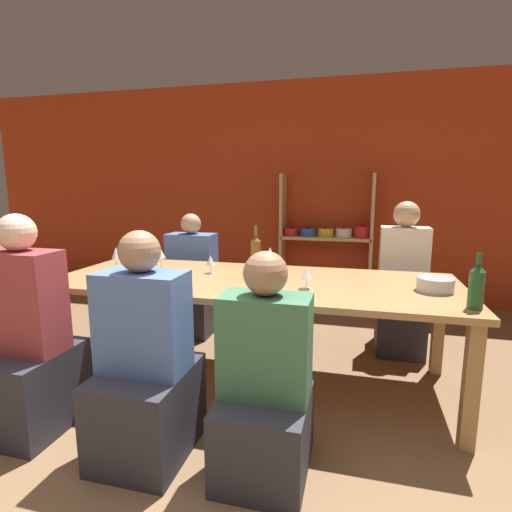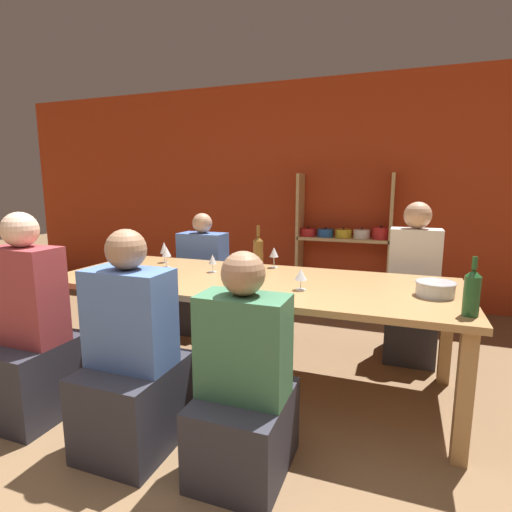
% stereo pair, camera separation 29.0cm
% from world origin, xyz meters
% --- Properties ---
extents(wall_back_red, '(8.80, 0.06, 2.70)m').
position_xyz_m(wall_back_red, '(0.00, 3.83, 1.35)').
color(wall_back_red, '#B23819').
rests_on(wall_back_red, ground_plane).
extents(shelf_unit, '(1.10, 0.30, 1.57)m').
position_xyz_m(shelf_unit, '(0.47, 3.63, 0.58)').
color(shelf_unit, tan).
rests_on(shelf_unit, ground_plane).
extents(dining_table, '(2.83, 1.10, 0.78)m').
position_xyz_m(dining_table, '(0.13, 1.43, 0.70)').
color(dining_table, '#AD7F4C').
rests_on(dining_table, ground_plane).
extents(mixing_bowl, '(0.23, 0.23, 0.09)m').
position_xyz_m(mixing_bowl, '(1.32, 1.40, 0.82)').
color(mixing_bowl, '#B7BABC').
rests_on(mixing_bowl, dining_table).
extents(wine_bottle_green, '(0.08, 0.08, 0.31)m').
position_xyz_m(wine_bottle_green, '(1.47, 1.05, 0.90)').
color(wine_bottle_green, '#1E4C23').
rests_on(wine_bottle_green, dining_table).
extents(wine_bottle_dark, '(0.08, 0.08, 0.36)m').
position_xyz_m(wine_bottle_dark, '(0.08, 1.70, 0.92)').
color(wine_bottle_dark, brown).
rests_on(wine_bottle_dark, dining_table).
extents(wine_glass_white_a, '(0.07, 0.07, 0.18)m').
position_xyz_m(wine_glass_white_a, '(-0.80, 1.75, 0.90)').
color(wine_glass_white_a, white).
rests_on(wine_glass_white_a, dining_table).
extents(wine_glass_white_b, '(0.08, 0.08, 0.14)m').
position_xyz_m(wine_glass_white_b, '(0.53, 1.26, 0.87)').
color(wine_glass_white_b, white).
rests_on(wine_glass_white_b, dining_table).
extents(wine_glass_red_a, '(0.07, 0.07, 0.17)m').
position_xyz_m(wine_glass_red_a, '(0.15, 1.87, 0.90)').
color(wine_glass_red_a, white).
rests_on(wine_glass_red_a, dining_table).
extents(wine_glass_white_c, '(0.08, 0.08, 0.16)m').
position_xyz_m(wine_glass_white_c, '(-1.07, 1.58, 0.89)').
color(wine_glass_white_c, white).
rests_on(wine_glass_white_c, dining_table).
extents(wine_glass_red_b, '(0.08, 0.08, 0.17)m').
position_xyz_m(wine_glass_red_b, '(-0.67, 1.59, 0.90)').
color(wine_glass_red_b, white).
rests_on(wine_glass_red_b, dining_table).
extents(wine_glass_white_d, '(0.06, 0.06, 0.14)m').
position_xyz_m(wine_glass_white_d, '(-0.23, 1.54, 0.87)').
color(wine_glass_white_d, white).
rests_on(wine_glass_white_d, dining_table).
extents(person_near_a, '(0.43, 0.54, 1.28)m').
position_xyz_m(person_near_a, '(-0.99, 0.55, 0.47)').
color(person_near_a, '#2D2D38').
rests_on(person_near_a, ground_plane).
extents(person_far_a, '(0.39, 0.49, 1.31)m').
position_xyz_m(person_far_a, '(1.23, 2.29, 0.48)').
color(person_far_a, '#2D2D38').
rests_on(person_far_a, ground_plane).
extents(person_near_b, '(0.45, 0.56, 1.21)m').
position_xyz_m(person_near_b, '(-0.21, 0.51, 0.44)').
color(person_near_b, '#2D2D38').
rests_on(person_near_b, ground_plane).
extents(person_far_b, '(0.46, 0.57, 1.17)m').
position_xyz_m(person_far_b, '(-0.72, 2.32, 0.42)').
color(person_far_b, '#2D2D38').
rests_on(person_far_b, ground_plane).
extents(person_near_c, '(0.44, 0.54, 1.13)m').
position_xyz_m(person_near_c, '(0.43, 0.54, 0.41)').
color(person_near_c, '#2D2D38').
rests_on(person_near_c, ground_plane).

